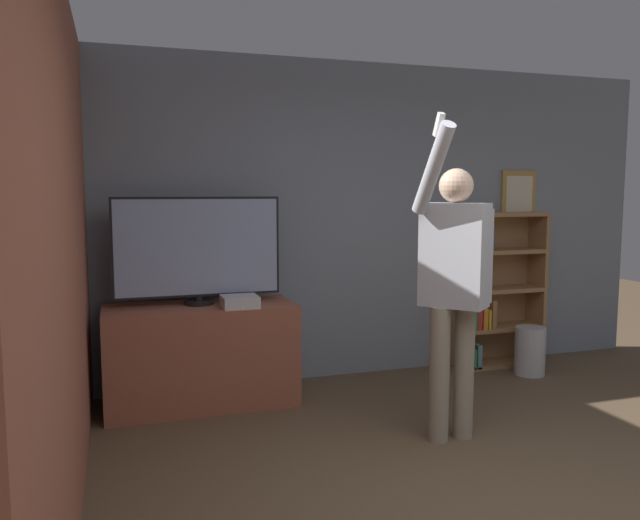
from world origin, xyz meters
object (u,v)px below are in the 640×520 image
object	(u,v)px
person	(454,278)
waste_bin	(530,351)
game_console	(240,302)
television	(198,249)
bookshelf	(491,290)

from	to	relation	value
person	waste_bin	xyz separation A→B (m)	(1.40, 1.06, -0.85)
game_console	person	size ratio (longest dim) A/B	0.13
game_console	person	xyz separation A→B (m)	(1.18, -1.02, 0.26)
game_console	person	bearing A→B (deg)	-40.81
person	waste_bin	distance (m)	1.95
television	game_console	world-z (taller)	television
bookshelf	waste_bin	xyz separation A→B (m)	(0.18, -0.36, -0.50)
television	bookshelf	distance (m)	2.72
game_console	person	distance (m)	1.58
game_console	waste_bin	xyz separation A→B (m)	(2.58, 0.04, -0.59)
television	game_console	xyz separation A→B (m)	(0.27, -0.22, -0.38)
bookshelf	person	xyz separation A→B (m)	(-1.22, -1.42, 0.35)
television	person	world-z (taller)	person
television	person	xyz separation A→B (m)	(1.45, -1.24, -0.12)
game_console	bookshelf	bearing A→B (deg)	9.38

